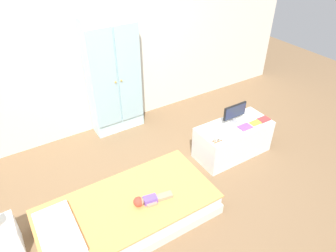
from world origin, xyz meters
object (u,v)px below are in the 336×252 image
at_px(rocking_horse_toy, 218,136).
at_px(book_purple, 245,127).
at_px(tv_stand, 233,140).
at_px(book_red, 263,119).
at_px(tv_monitor, 235,112).
at_px(bed, 129,212).
at_px(book_yellow, 255,123).
at_px(wardrobe, 114,77).
at_px(nightstand, 2,241).
at_px(doll, 146,200).

xyz_separation_m(rocking_horse_toy, book_purple, (0.44, 0.03, -0.06)).
xyz_separation_m(tv_stand, book_red, (0.38, -0.10, 0.22)).
xyz_separation_m(tv_stand, tv_monitor, (0.04, 0.07, 0.35)).
bearing_deg(bed, book_purple, 5.62).
xyz_separation_m(book_purple, book_yellow, (0.17, 0.00, 0.00)).
xyz_separation_m(tv_monitor, book_purple, (0.03, -0.17, -0.13)).
height_order(tv_monitor, rocking_horse_toy, tv_monitor).
bearing_deg(wardrobe, tv_stand, -52.83).
bearing_deg(tv_stand, book_yellow, -22.31).
height_order(tv_stand, rocking_horse_toy, rocking_horse_toy).
relative_size(nightstand, book_purple, 2.24).
height_order(doll, book_yellow, book_yellow).
xyz_separation_m(book_yellow, book_red, (0.14, 0.00, -0.00)).
xyz_separation_m(wardrobe, book_red, (1.36, -1.39, -0.35)).
bearing_deg(book_red, book_yellow, 180.00).
relative_size(wardrobe, book_yellow, 12.48).
distance_m(doll, book_yellow, 1.68).
height_order(tv_stand, book_yellow, book_yellow).
height_order(nightstand, rocking_horse_toy, rocking_horse_toy).
bearing_deg(doll, book_red, 7.99).
bearing_deg(book_red, tv_monitor, 152.86).
relative_size(rocking_horse_toy, book_yellow, 1.05).
bearing_deg(bed, rocking_horse_toy, 6.10).
xyz_separation_m(tv_monitor, book_yellow, (0.20, -0.17, -0.13)).
distance_m(tv_monitor, book_purple, 0.22).
bearing_deg(book_purple, doll, -170.38).
distance_m(nightstand, rocking_horse_toy, 2.32).
relative_size(nightstand, rocking_horse_toy, 2.65).
bearing_deg(wardrobe, bed, -110.78).
relative_size(doll, rocking_horse_toy, 2.95).
bearing_deg(nightstand, book_yellow, -1.91).
distance_m(tv_stand, tv_monitor, 0.36).
distance_m(tv_stand, book_yellow, 0.34).
relative_size(nightstand, book_yellow, 2.78).
bearing_deg(tv_monitor, rocking_horse_toy, -153.57).
xyz_separation_m(bed, book_yellow, (1.81, 0.16, 0.32)).
bearing_deg(book_purple, tv_stand, 125.60).
bearing_deg(bed, book_yellow, 5.09).
relative_size(wardrobe, rocking_horse_toy, 11.90).
distance_m(tv_monitor, book_yellow, 0.29).
distance_m(tv_monitor, rocking_horse_toy, 0.47).
relative_size(tv_stand, rocking_horse_toy, 7.07).
height_order(bed, nightstand, nightstand).
bearing_deg(bed, tv_stand, 9.39).
bearing_deg(book_purple, book_yellow, 0.00).
bearing_deg(tv_monitor, book_red, -27.14).
bearing_deg(tv_stand, tv_monitor, 60.69).
bearing_deg(bed, book_red, 4.73).
height_order(doll, tv_monitor, tv_monitor).
xyz_separation_m(bed, book_purple, (1.64, 0.16, 0.32)).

